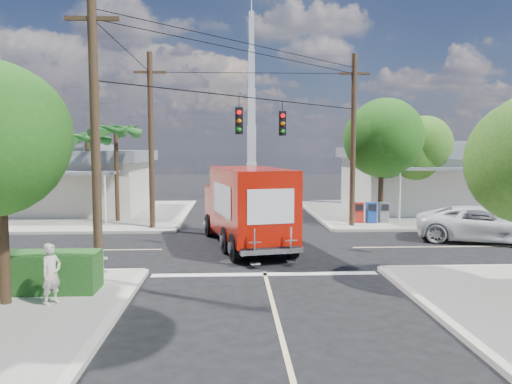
{
  "coord_description": "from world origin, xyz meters",
  "views": [
    {
      "loc": [
        -1.08,
        -20.52,
        4.17
      ],
      "look_at": [
        0.0,
        2.0,
        2.2
      ],
      "focal_mm": 35.0,
      "sensor_mm": 36.0,
      "label": 1
    }
  ],
  "objects": [
    {
      "name": "picket_fence",
      "position": [
        -7.8,
        -5.6,
        0.68
      ],
      "size": [
        5.94,
        0.06,
        1.0
      ],
      "color": "silver",
      "rests_on": "sidewalk_sw"
    },
    {
      "name": "pedestrian",
      "position": [
        -5.76,
        -7.64,
        0.94
      ],
      "size": [
        0.62,
        0.7,
        1.6
      ],
      "primitive_type": "imported",
      "rotation": [
        0.0,
        0.0,
        1.06
      ],
      "color": "beige",
      "rests_on": "sidewalk_sw"
    },
    {
      "name": "building_nw",
      "position": [
        -12.0,
        12.46,
        2.22
      ],
      "size": [
        10.8,
        10.2,
        4.3
      ],
      "color": "beige",
      "rests_on": "sidewalk_nw"
    },
    {
      "name": "palm_nw_front",
      "position": [
        -7.5,
        7.5,
        5.04
      ],
      "size": [
        3.01,
        3.08,
        5.59
      ],
      "color": "#422D1C",
      "rests_on": "sidewalk_nw"
    },
    {
      "name": "parked_car",
      "position": [
        10.13,
        1.11,
        0.79
      ],
      "size": [
        6.22,
        4.4,
        1.57
      ],
      "primitive_type": "imported",
      "rotation": [
        0.0,
        0.0,
        1.22
      ],
      "color": "silver",
      "rests_on": "ground"
    },
    {
      "name": "sidewalk_ne",
      "position": [
        10.88,
        10.88,
        0.07
      ],
      "size": [
        14.12,
        14.12,
        0.14
      ],
      "color": "gray",
      "rests_on": "ground"
    },
    {
      "name": "radio_tower",
      "position": [
        0.5,
        20.0,
        5.64
      ],
      "size": [
        0.8,
        0.8,
        17.0
      ],
      "color": "silver",
      "rests_on": "ground"
    },
    {
      "name": "sidewalk_nw",
      "position": [
        -10.88,
        10.88,
        0.07
      ],
      "size": [
        14.12,
        14.12,
        0.14
      ],
      "color": "gray",
      "rests_on": "ground"
    },
    {
      "name": "vending_boxes",
      "position": [
        6.5,
        6.2,
        0.69
      ],
      "size": [
        1.9,
        0.5,
        1.1
      ],
      "color": "#B32119",
      "rests_on": "sidewalk_ne"
    },
    {
      "name": "delivery_truck",
      "position": [
        -0.47,
        0.43,
        1.71
      ],
      "size": [
        3.92,
        8.09,
        3.37
      ],
      "color": "black",
      "rests_on": "ground"
    },
    {
      "name": "palm_nw_back",
      "position": [
        -9.5,
        9.0,
        4.67
      ],
      "size": [
        3.01,
        3.08,
        5.19
      ],
      "color": "#422D1C",
      "rests_on": "sidewalk_nw"
    },
    {
      "name": "tree_ne_back",
      "position": [
        9.81,
        8.96,
        4.19
      ],
      "size": [
        3.77,
        3.66,
        5.82
      ],
      "color": "#422D1C",
      "rests_on": "sidewalk_ne"
    },
    {
      "name": "utility_poles",
      "position": [
        -1.58,
        1.6,
        4.67
      ],
      "size": [
        12.0,
        10.68,
        9.0
      ],
      "color": "#473321",
      "rests_on": "ground"
    },
    {
      "name": "building_ne",
      "position": [
        12.5,
        11.97,
        2.32
      ],
      "size": [
        11.8,
        10.2,
        4.5
      ],
      "color": "silver",
      "rests_on": "sidewalk_ne"
    },
    {
      "name": "road_markings",
      "position": [
        0.0,
        -1.47,
        0.01
      ],
      "size": [
        32.0,
        32.0,
        0.01
      ],
      "color": "beige",
      "rests_on": "ground"
    },
    {
      "name": "ground",
      "position": [
        0.0,
        0.0,
        0.0
      ],
      "size": [
        120.0,
        120.0,
        0.0
      ],
      "primitive_type": "plane",
      "color": "black",
      "rests_on": "ground"
    },
    {
      "name": "tree_ne_front",
      "position": [
        7.21,
        6.76,
        4.77
      ],
      "size": [
        4.21,
        4.14,
        6.66
      ],
      "color": "#422D1C",
      "rests_on": "sidewalk_ne"
    }
  ]
}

